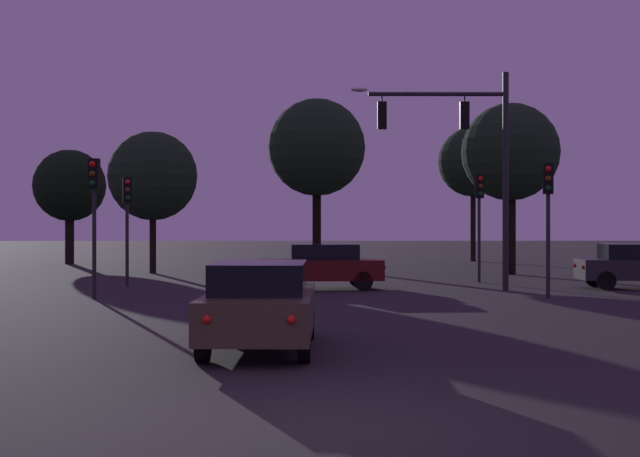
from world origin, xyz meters
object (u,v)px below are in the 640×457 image
(traffic_light_far_side, at_px, (127,209))
(tree_lot_edge, at_px, (473,162))
(traffic_light_median, at_px, (94,199))
(car_nearside_lane, at_px, (261,304))
(tree_left_far, at_px, (317,148))
(traffic_signal_mast_arm, at_px, (464,144))
(car_crossing_right, at_px, (321,266))
(traffic_light_corner_right, at_px, (479,206))
(tree_center_horizon, at_px, (510,153))
(tree_right_cluster, at_px, (153,176))
(traffic_light_corner_left, at_px, (548,202))
(car_crossing_left, at_px, (639,265))
(tree_behind_sign, at_px, (70,186))

(traffic_light_far_side, relative_size, tree_lot_edge, 0.48)
(traffic_light_median, bearing_deg, car_nearside_lane, -62.59)
(traffic_light_median, bearing_deg, tree_left_far, 68.76)
(traffic_signal_mast_arm, xyz_separation_m, car_nearside_lane, (-6.09, -13.34, -4.03))
(car_crossing_right, bearing_deg, traffic_light_corner_right, 28.65)
(tree_center_horizon, distance_m, tree_right_cluster, 15.88)
(traffic_light_corner_left, distance_m, traffic_light_median, 13.33)
(tree_right_cluster, bearing_deg, car_crossing_left, -28.29)
(traffic_light_corner_right, distance_m, car_crossing_left, 6.18)
(traffic_light_corner_left, relative_size, tree_lot_edge, 0.50)
(tree_left_far, bearing_deg, traffic_light_median, -111.24)
(traffic_signal_mast_arm, distance_m, tree_lot_edge, 23.16)
(car_nearside_lane, relative_size, car_crossing_left, 1.05)
(car_nearside_lane, xyz_separation_m, tree_center_horizon, (9.84, 22.37, 4.53))
(tree_center_horizon, height_order, tree_right_cluster, tree_center_horizon)
(traffic_signal_mast_arm, xyz_separation_m, traffic_light_far_side, (-11.50, 2.00, -2.09))
(traffic_light_far_side, xyz_separation_m, tree_left_far, (6.88, 12.59, 3.29))
(traffic_light_far_side, bearing_deg, car_crossing_left, -4.60)
(tree_center_horizon, relative_size, tree_lot_edge, 0.93)
(traffic_light_corner_left, height_order, traffic_light_far_side, traffic_light_corner_left)
(traffic_light_corner_left, bearing_deg, tree_right_cluster, 135.98)
(traffic_signal_mast_arm, distance_m, traffic_light_corner_left, 4.16)
(tree_behind_sign, distance_m, tree_center_horizon, 24.47)
(car_nearside_lane, xyz_separation_m, car_crossing_right, (1.36, 13.98, -0.00))
(traffic_signal_mast_arm, relative_size, car_crossing_right, 1.67)
(car_crossing_left, xyz_separation_m, tree_right_cluster, (-18.11, 9.75, 3.56))
(car_crossing_right, height_order, tree_right_cluster, tree_right_cluster)
(traffic_signal_mast_arm, height_order, car_crossing_right, traffic_signal_mast_arm)
(car_nearside_lane, bearing_deg, car_crossing_right, 84.45)
(traffic_signal_mast_arm, relative_size, tree_left_far, 0.85)
(traffic_light_median, bearing_deg, traffic_signal_mast_arm, 14.66)
(car_nearside_lane, distance_m, car_crossing_left, 18.48)
(tree_center_horizon, bearing_deg, traffic_light_corner_right, -115.51)
(traffic_light_far_side, height_order, tree_behind_sign, tree_behind_sign)
(car_crossing_right, xyz_separation_m, tree_center_horizon, (8.48, 8.39, 4.53))
(traffic_light_corner_right, bearing_deg, traffic_light_corner_left, -85.50)
(car_crossing_left, bearing_deg, traffic_signal_mast_arm, -174.50)
(traffic_light_corner_left, height_order, car_crossing_left, traffic_light_corner_left)
(traffic_signal_mast_arm, xyz_separation_m, tree_right_cluster, (-12.05, 10.33, -0.47))
(traffic_light_far_side, distance_m, tree_behind_sign, 18.98)
(tree_left_far, bearing_deg, car_crossing_left, -52.67)
(traffic_light_corner_right, bearing_deg, tree_center_horizon, 64.49)
(car_nearside_lane, distance_m, tree_lot_edge, 37.94)
(tree_center_horizon, relative_size, tree_right_cluster, 1.18)
(traffic_signal_mast_arm, height_order, traffic_light_median, traffic_signal_mast_arm)
(traffic_light_far_side, xyz_separation_m, car_nearside_lane, (5.41, -15.34, -1.94))
(traffic_light_corner_left, bearing_deg, car_nearside_lane, -127.95)
(traffic_signal_mast_arm, xyz_separation_m, traffic_light_corner_left, (1.88, -3.13, -2.00))
(traffic_light_median, distance_m, tree_left_far, 19.11)
(tree_left_far, relative_size, tree_right_cluster, 1.33)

